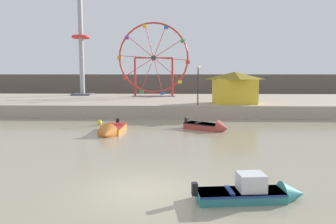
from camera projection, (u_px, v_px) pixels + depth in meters
ground_plane at (143, 190)px, 12.09m from camera, size 240.00×240.00×0.00m
quay_promenade at (168, 104)px, 40.61m from camera, size 110.00×19.10×1.31m
distant_town_skyline at (171, 86)px, 60.84m from camera, size 140.00×3.00×4.40m
motorboat_faded_red at (209, 127)px, 25.00m from camera, size 3.73×3.05×1.22m
motorboat_orange_hull at (111, 131)px, 23.44m from camera, size 1.58×4.58×1.46m
motorboat_teal_painted at (257, 192)px, 11.08m from camera, size 4.11×1.40×1.28m
ferris_wheel_red_frame at (154, 59)px, 43.82m from camera, size 10.12×1.20×10.30m
drop_tower_steel_tower at (81, 50)px, 46.22m from camera, size 2.80×2.80×14.58m
carnival_booth_yellow_awning at (234, 87)px, 33.53m from camera, size 4.87×3.76×3.38m
promenade_lamp_near at (198, 79)px, 31.56m from camera, size 0.32×0.32×3.98m
mooring_buoy_orange at (100, 122)px, 27.56m from camera, size 0.44×0.44×0.44m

